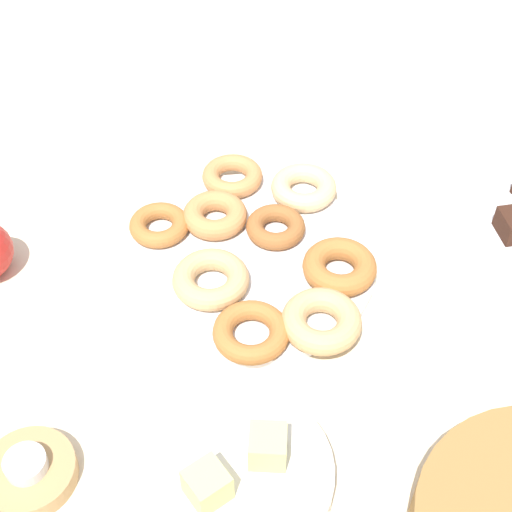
{
  "coord_description": "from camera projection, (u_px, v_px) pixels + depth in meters",
  "views": [
    {
      "loc": [
        0.24,
        0.6,
        0.69
      ],
      "look_at": [
        0.0,
        0.03,
        0.04
      ],
      "focal_mm": 51.53,
      "sensor_mm": 36.0,
      "label": 1
    }
  ],
  "objects": [
    {
      "name": "donut_0",
      "position": [
        340.0,
        267.0,
        0.91
      ],
      "size": [
        0.11,
        0.11,
        0.03
      ],
      "primitive_type": "torus",
      "rotation": [
        0.0,
        0.0,
        1.76
      ],
      "color": "#AD6B33",
      "rests_on": "donut_plate"
    },
    {
      "name": "donut_8",
      "position": [
        232.0,
        176.0,
        1.03
      ],
      "size": [
        0.11,
        0.11,
        0.02
      ],
      "primitive_type": "torus",
      "rotation": [
        0.0,
        0.0,
        1.93
      ],
      "color": "#C6844C",
      "rests_on": "donut_plate"
    },
    {
      "name": "melon_chunk_left",
      "position": [
        268.0,
        446.0,
        0.7
      ],
      "size": [
        0.05,
        0.05,
        0.04
      ],
      "primitive_type": "cube",
      "rotation": [
        0.0,
        0.0,
        -0.46
      ],
      "color": "#DBD67A",
      "rests_on": "fruit_bowl"
    },
    {
      "name": "tealight",
      "position": [
        26.0,
        464.0,
        0.72
      ],
      "size": [
        0.04,
        0.04,
        0.01
      ],
      "primitive_type": "cylinder",
      "color": "silver",
      "rests_on": "candle_holder"
    },
    {
      "name": "fruit_bowl",
      "position": [
        236.0,
        478.0,
        0.72
      ],
      "size": [
        0.19,
        0.19,
        0.04
      ],
      "primitive_type": "cylinder",
      "color": "silver",
      "rests_on": "ground_plane"
    },
    {
      "name": "donut_6",
      "position": [
        304.0,
        188.0,
        1.01
      ],
      "size": [
        0.09,
        0.09,
        0.03
      ],
      "primitive_type": "torus",
      "rotation": [
        0.0,
        0.0,
        4.73
      ],
      "color": "#EABC84",
      "rests_on": "donut_plate"
    },
    {
      "name": "ground_plane",
      "position": [
        247.0,
        264.0,
        0.95
      ],
      "size": [
        2.4,
        2.4,
        0.0
      ],
      "primitive_type": "plane",
      "color": "beige"
    },
    {
      "name": "candle_holder",
      "position": [
        30.0,
        473.0,
        0.73
      ],
      "size": [
        0.09,
        0.09,
        0.02
      ],
      "primitive_type": "cylinder",
      "color": "tan",
      "rests_on": "ground_plane"
    },
    {
      "name": "donut_5",
      "position": [
        159.0,
        225.0,
        0.96
      ],
      "size": [
        0.08,
        0.08,
        0.02
      ],
      "primitive_type": "torus",
      "rotation": [
        0.0,
        0.0,
        3.14
      ],
      "color": "#AD6B33",
      "rests_on": "donut_plate"
    },
    {
      "name": "donut_3",
      "position": [
        276.0,
        227.0,
        0.96
      ],
      "size": [
        0.08,
        0.08,
        0.02
      ],
      "primitive_type": "torus",
      "rotation": [
        0.0,
        0.0,
        1.58
      ],
      "color": "#995B2D",
      "rests_on": "donut_plate"
    },
    {
      "name": "melon_chunk_right",
      "position": [
        207.0,
        485.0,
        0.67
      ],
      "size": [
        0.04,
        0.04,
        0.04
      ],
      "primitive_type": "cube",
      "rotation": [
        0.0,
        0.0,
        0.23
      ],
      "color": "#DBD67A",
      "rests_on": "fruit_bowl"
    },
    {
      "name": "donut_7",
      "position": [
        251.0,
        332.0,
        0.84
      ],
      "size": [
        0.12,
        0.12,
        0.02
      ],
      "primitive_type": "torus",
      "rotation": [
        0.0,
        0.0,
        2.61
      ],
      "color": "#AD6B33",
      "rests_on": "donut_plate"
    },
    {
      "name": "donut_2",
      "position": [
        321.0,
        321.0,
        0.85
      ],
      "size": [
        0.1,
        0.1,
        0.03
      ],
      "primitive_type": "torus",
      "rotation": [
        0.0,
        0.0,
        4.83
      ],
      "color": "tan",
      "rests_on": "donut_plate"
    },
    {
      "name": "donut_plate",
      "position": [
        247.0,
        260.0,
        0.94
      ],
      "size": [
        0.33,
        0.33,
        0.01
      ],
      "primitive_type": "cylinder",
      "color": "silver",
      "rests_on": "ground_plane"
    },
    {
      "name": "donut_1",
      "position": [
        211.0,
        279.0,
        0.89
      ],
      "size": [
        0.13,
        0.13,
        0.03
      ],
      "primitive_type": "torus",
      "rotation": [
        0.0,
        0.0,
        5.69
      ],
      "color": "tan",
      "rests_on": "donut_plate"
    },
    {
      "name": "donut_4",
      "position": [
        215.0,
        215.0,
        0.97
      ],
      "size": [
        0.11,
        0.11,
        0.03
      ],
      "primitive_type": "torus",
      "rotation": [
        0.0,
        0.0,
        1.17
      ],
      "color": "#C6844C",
      "rests_on": "donut_plate"
    }
  ]
}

